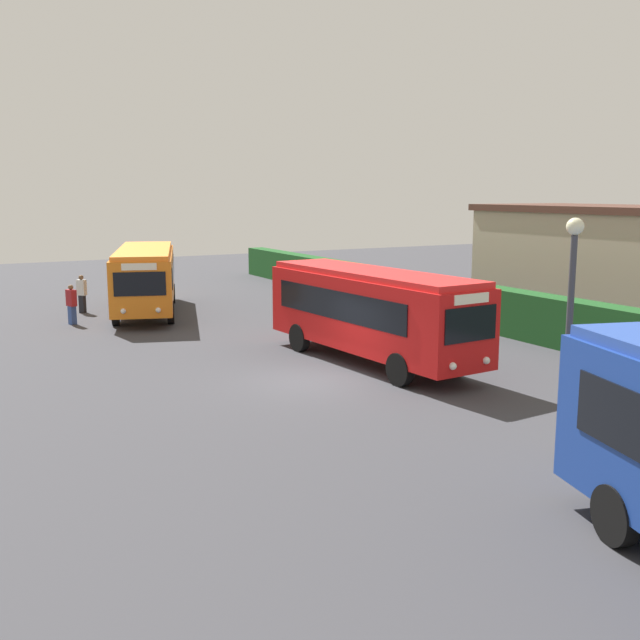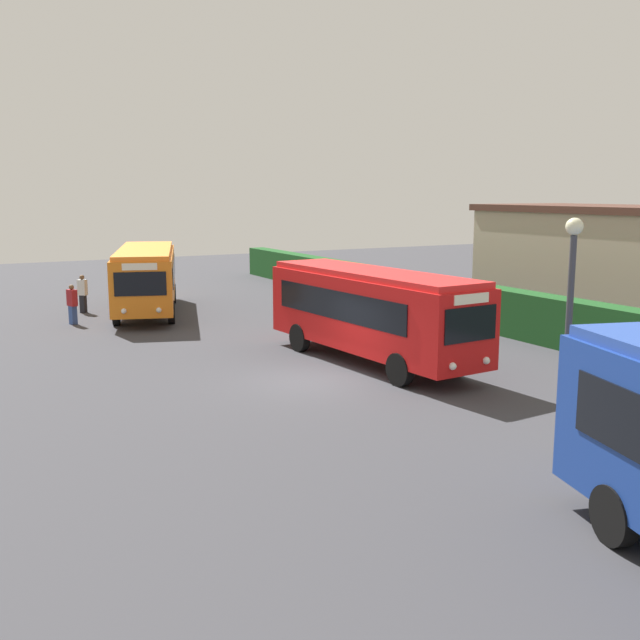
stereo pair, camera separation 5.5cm
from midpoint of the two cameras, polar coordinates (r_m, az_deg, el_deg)
The scene contains 9 objects.
ground_plane at distance 22.46m, azimuth -0.51°, elevation -4.69°, with size 87.47×87.47×0.00m, color #38383D.
bus_orange at distance 35.38m, azimuth -13.21°, elevation 3.33°, with size 9.91×5.34×3.06m.
bus_red at distance 24.43m, azimuth 4.07°, elevation 0.78°, with size 9.41×3.03×3.11m.
person_left at distance 36.49m, azimuth -17.77°, elevation 2.02°, with size 0.46×0.47×1.79m.
person_center at distance 33.46m, azimuth -18.49°, elevation 1.21°, with size 0.55×0.40×1.72m.
hedge_row at distance 28.46m, azimuth 18.15°, elevation -0.20°, with size 55.73×1.06×1.82m, color #1B4D1F.
depot_building at distance 33.82m, azimuth 22.65°, elevation 3.84°, with size 13.85×5.75×5.05m.
traffic_cone at distance 35.02m, azimuth 3.21°, elevation 1.08°, with size 0.36×0.36×0.60m, color orange.
lamppost at distance 16.30m, azimuth 18.76°, elevation 0.82°, with size 0.36×0.36×5.12m.
Camera 2 is at (19.24, -10.12, 5.66)m, focal length 41.55 mm.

